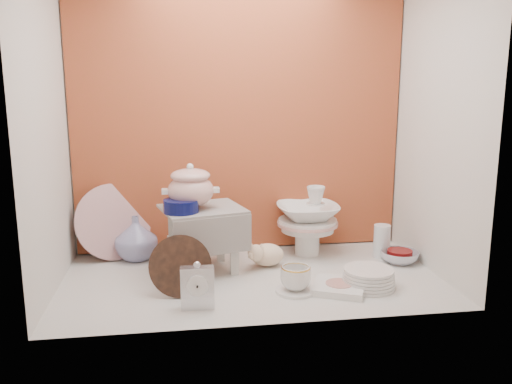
# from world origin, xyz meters

# --- Properties ---
(ground) EXTENTS (1.80, 1.80, 0.00)m
(ground) POSITION_xyz_m (0.00, 0.00, 0.00)
(ground) COLOR silver
(ground) RESTS_ON ground
(niche_shell) EXTENTS (1.86, 1.03, 1.53)m
(niche_shell) POSITION_xyz_m (0.00, 0.18, 0.93)
(niche_shell) COLOR #A9452A
(niche_shell) RESTS_ON ground
(step_stool) EXTENTS (0.45, 0.41, 0.32)m
(step_stool) POSITION_xyz_m (-0.23, 0.15, 0.16)
(step_stool) COLOR silver
(step_stool) RESTS_ON ground
(soup_tureen) EXTENTS (0.32, 0.32, 0.22)m
(soup_tureen) POSITION_xyz_m (-0.28, 0.14, 0.43)
(soup_tureen) COLOR white
(soup_tureen) RESTS_ON step_stool
(cobalt_bowl) EXTENTS (0.18, 0.18, 0.06)m
(cobalt_bowl) POSITION_xyz_m (-0.33, 0.07, 0.35)
(cobalt_bowl) COLOR #090D45
(cobalt_bowl) RESTS_ON step_stool
(floral_platter) EXTENTS (0.43, 0.30, 0.39)m
(floral_platter) POSITION_xyz_m (-0.69, 0.42, 0.20)
(floral_platter) COLOR silver
(floral_platter) RESTS_ON ground
(blue_white_vase) EXTENTS (0.25, 0.25, 0.23)m
(blue_white_vase) POSITION_xyz_m (-0.57, 0.37, 0.12)
(blue_white_vase) COLOR white
(blue_white_vase) RESTS_ON ground
(lacquer_tray) EXTENTS (0.28, 0.12, 0.27)m
(lacquer_tray) POSITION_xyz_m (-0.34, -0.16, 0.13)
(lacquer_tray) COLOR black
(lacquer_tray) RESTS_ON ground
(mantel_clock) EXTENTS (0.14, 0.05, 0.20)m
(mantel_clock) POSITION_xyz_m (-0.27, -0.31, 0.10)
(mantel_clock) COLOR silver
(mantel_clock) RESTS_ON ground
(plush_pig) EXTENTS (0.25, 0.20, 0.13)m
(plush_pig) POSITION_xyz_m (0.10, 0.16, 0.06)
(plush_pig) COLOR beige
(plush_pig) RESTS_ON ground
(teacup_saucer) EXTENTS (0.20, 0.20, 0.01)m
(teacup_saucer) POSITION_xyz_m (0.17, -0.19, 0.01)
(teacup_saucer) COLOR white
(teacup_saucer) RESTS_ON ground
(gold_rim_teacup) EXTENTS (0.18, 0.18, 0.11)m
(gold_rim_teacup) POSITION_xyz_m (0.17, -0.19, 0.07)
(gold_rim_teacup) COLOR white
(gold_rim_teacup) RESTS_ON teacup_saucer
(lattice_dish) EXTENTS (0.30, 0.30, 0.03)m
(lattice_dish) POSITION_xyz_m (0.37, -0.20, 0.02)
(lattice_dish) COLOR white
(lattice_dish) RESTS_ON ground
(dinner_plate_stack) EXTENTS (0.28, 0.28, 0.09)m
(dinner_plate_stack) POSITION_xyz_m (0.51, -0.19, 0.04)
(dinner_plate_stack) COLOR white
(dinner_plate_stack) RESTS_ON ground
(crystal_bowl) EXTENTS (0.20, 0.20, 0.06)m
(crystal_bowl) POSITION_xyz_m (0.79, 0.12, 0.03)
(crystal_bowl) COLOR silver
(crystal_bowl) RESTS_ON ground
(clear_glass_vase) EXTENTS (0.09, 0.09, 0.18)m
(clear_glass_vase) POSITION_xyz_m (0.73, 0.22, 0.09)
(clear_glass_vase) COLOR silver
(clear_glass_vase) RESTS_ON ground
(porcelain_tower) EXTENTS (0.43, 0.43, 0.38)m
(porcelain_tower) POSITION_xyz_m (0.35, 0.32, 0.19)
(porcelain_tower) COLOR white
(porcelain_tower) RESTS_ON ground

